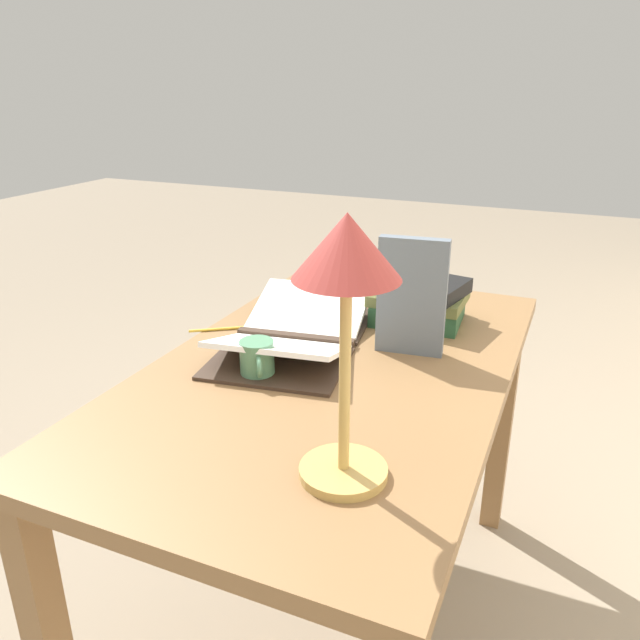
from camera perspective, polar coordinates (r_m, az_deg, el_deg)
ground_plane at (r=1.86m, az=1.01°, el=-25.92°), size 12.00×12.00×0.00m
reading_desk at (r=1.45m, az=1.17°, el=-7.93°), size 1.28×0.75×0.77m
open_book at (r=1.50m, az=-2.27°, el=-1.17°), size 0.55×0.37×0.08m
book_stack_tall at (r=1.64m, az=9.00°, el=1.79°), size 0.20×0.25×0.12m
book_standing_upright at (r=1.42m, az=8.37°, el=2.11°), size 0.05×0.16×0.27m
reading_lamp at (r=0.89m, az=2.43°, el=3.59°), size 0.16×0.16×0.43m
coffee_mug at (r=1.33m, az=-5.77°, el=-3.57°), size 0.09×0.08×0.08m
pencil at (r=1.60m, az=-8.97°, el=-0.81°), size 0.10×0.14×0.01m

